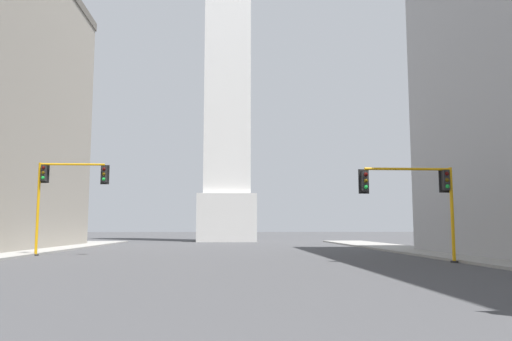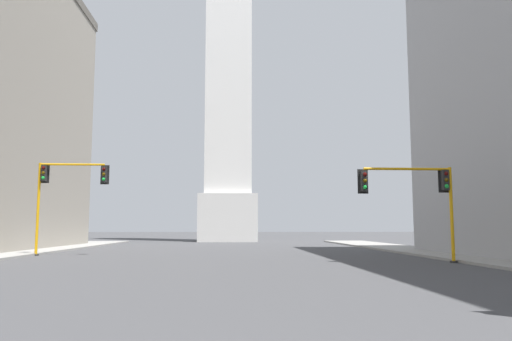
{
  "view_description": "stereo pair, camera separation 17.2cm",
  "coord_description": "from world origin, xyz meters",
  "views": [
    {
      "loc": [
        0.25,
        -0.24,
        1.88
      ],
      "look_at": [
        2.32,
        37.64,
        6.2
      ],
      "focal_mm": 35.0,
      "sensor_mm": 36.0,
      "label": 1
    },
    {
      "loc": [
        0.42,
        -0.25,
        1.88
      ],
      "look_at": [
        2.32,
        37.64,
        6.2
      ],
      "focal_mm": 35.0,
      "sensor_mm": 36.0,
      "label": 2
    }
  ],
  "objects": [
    {
      "name": "traffic_light_mid_left",
      "position": [
        -10.97,
        33.86,
        4.72
      ],
      "size": [
        4.79,
        0.5,
        6.21
      ],
      "color": "orange",
      "rests_on": "ground_plane"
    },
    {
      "name": "traffic_light_mid_right",
      "position": [
        10.49,
        25.98,
        3.89
      ],
      "size": [
        5.22,
        0.51,
        5.1
      ],
      "color": "orange",
      "rests_on": "ground_plane"
    },
    {
      "name": "obelisk",
      "position": [
        0.0,
        67.19,
        31.37
      ],
      "size": [
        7.72,
        7.72,
        65.75
      ],
      "color": "silver",
      "rests_on": "ground_plane"
    }
  ]
}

